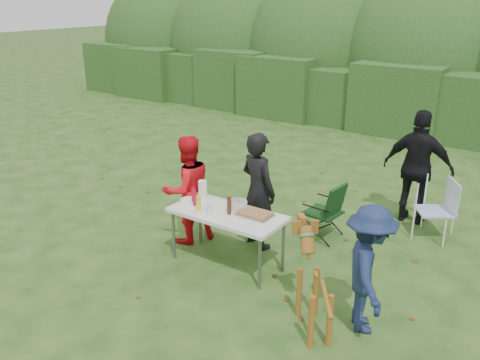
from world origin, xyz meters
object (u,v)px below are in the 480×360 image
Objects in this scene: person_red_jacket at (187,190)px; child at (368,270)px; dog at (315,288)px; camping_chair at (323,209)px; person_black_puffy at (418,168)px; ketchup_bottle at (194,197)px; folding_table at (227,216)px; paper_towel_roll at (203,190)px; lawn_chair at (435,209)px; mustard_bottle at (199,204)px; person_cook at (258,191)px; beer_bottle at (229,205)px.

person_red_jacket reaches higher than child.
person_red_jacket is at bearing 49.46° from child.
dog reaches higher than camping_chair.
ketchup_bottle is at bearing 48.97° from person_black_puffy.
dog is (2.44, -0.88, -0.27)m from person_red_jacket.
folding_table is 0.53m from ketchup_bottle.
person_black_puffy is at bearing 49.74° from paper_towel_roll.
lawn_chair is (0.02, 2.63, -0.26)m from child.
camping_chair is 1.94m from mustard_bottle.
child is 1.65× the size of camping_chair.
child reaches higher than dog.
person_cook is 6.35× the size of paper_towel_roll.
person_black_puffy is at bearing -111.69° from person_cook.
mustard_bottle is (-0.37, -0.84, 0.01)m from person_cook.
mustard_bottle is (0.54, -0.41, 0.06)m from person_red_jacket.
folding_table is 1.76× the size of camping_chair.
folding_table is 0.91× the size of person_cook.
person_cook is 1.06× the size of person_red_jacket.
mustard_bottle is 0.41m from beer_bottle.
lawn_chair reaches higher than camping_chair.
person_black_puffy is at bearing -22.71° from child.
mustard_bottle is at bearing -32.76° from ketchup_bottle.
ketchup_bottle is at bearing 69.79° from person_cook.
dog is at bearing 85.53° from person_black_puffy.
person_black_puffy reaches higher than ketchup_bottle.
mustard_bottle is at bearing 13.70° from lawn_chair.
folding_table is 6.82× the size of ketchup_bottle.
beer_bottle is 0.63m from paper_towel_roll.
beer_bottle is (-1.52, 0.60, 0.35)m from dog.
folding_table is 0.18m from beer_bottle.
dog is at bearing -21.69° from beer_bottle.
person_cook is 1.17× the size of child.
beer_bottle is at bearing 52.44° from child.
paper_towel_roll is (-0.58, -0.49, 0.04)m from person_cook.
child is 1.60× the size of lawn_chair.
person_cook is 1.07m from camping_chair.
paper_towel_roll is (0.33, -0.07, 0.09)m from person_red_jacket.
person_black_puffy is (1.61, 2.72, 0.20)m from folding_table.
child is 2.33m from mustard_bottle.
folding_table is at bearing 55.56° from person_black_puffy.
camping_chair is 3.28× the size of paper_towel_roll.
person_red_jacket reaches higher than mustard_bottle.
child reaches higher than camping_chair.
person_red_jacket reaches higher than dog.
ketchup_bottle is at bearing 58.19° from camping_chair.
paper_towel_roll is at bearing 56.52° from person_cook.
lawn_chair is at bearing -49.80° from dog.
child is 2.19m from camping_chair.
ketchup_bottle is (-2.50, 0.22, 0.15)m from child.
person_cook is 1.00m from person_red_jacket.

